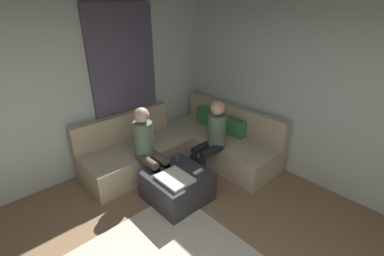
% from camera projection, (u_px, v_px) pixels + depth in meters
% --- Properties ---
extents(wall_back, '(6.00, 0.12, 2.70)m').
position_uv_depth(wall_back, '(355.00, 102.00, 3.41)').
color(wall_back, silver).
rests_on(wall_back, ground_plane).
extents(wall_left, '(0.12, 6.00, 2.70)m').
position_uv_depth(wall_left, '(34.00, 98.00, 3.55)').
color(wall_left, silver).
rests_on(wall_left, ground_plane).
extents(curtain_panel, '(0.06, 1.10, 2.50)m').
position_uv_depth(curtain_panel, '(126.00, 88.00, 4.32)').
color(curtain_panel, '#595166').
rests_on(curtain_panel, ground_plane).
extents(sectional_couch, '(2.10, 2.55, 0.87)m').
position_uv_depth(sectional_couch, '(185.00, 146.00, 4.59)').
color(sectional_couch, '#C6B593').
rests_on(sectional_couch, ground_plane).
extents(ottoman, '(0.76, 0.76, 0.42)m').
position_uv_depth(ottoman, '(177.00, 186.00, 3.70)').
color(ottoman, '#333338').
rests_on(ottoman, ground_plane).
extents(folded_blanket, '(0.44, 0.36, 0.04)m').
position_uv_depth(folded_blanket, '(175.00, 179.00, 3.47)').
color(folded_blanket, white).
rests_on(folded_blanket, ottoman).
extents(coffee_mug, '(0.08, 0.08, 0.10)m').
position_uv_depth(coffee_mug, '(177.00, 159.00, 3.85)').
color(coffee_mug, '#334C72').
rests_on(coffee_mug, ottoman).
extents(game_remote, '(0.05, 0.15, 0.02)m').
position_uv_depth(game_remote, '(198.00, 171.00, 3.63)').
color(game_remote, white).
rests_on(game_remote, ottoman).
extents(person_on_couch_back, '(0.30, 0.60, 1.20)m').
position_uv_depth(person_on_couch_back, '(212.00, 136.00, 4.08)').
color(person_on_couch_back, black).
rests_on(person_on_couch_back, ground_plane).
extents(person_on_couch_side, '(0.60, 0.30, 1.20)m').
position_uv_depth(person_on_couch_side, '(148.00, 145.00, 3.82)').
color(person_on_couch_side, brown).
rests_on(person_on_couch_side, ground_plane).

